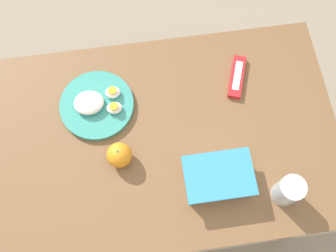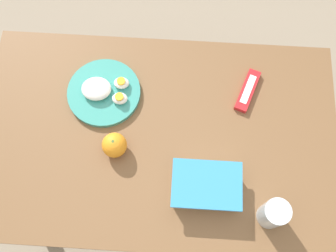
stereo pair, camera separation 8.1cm
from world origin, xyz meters
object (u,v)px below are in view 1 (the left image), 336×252
(food_container, at_px, (218,178))
(drinking_glass, at_px, (288,191))
(candy_bar, at_px, (237,77))
(orange_fruit, at_px, (119,155))
(rice_plate, at_px, (97,104))

(food_container, height_order, drinking_glass, drinking_glass)
(candy_bar, relative_size, drinking_glass, 1.42)
(orange_fruit, bearing_deg, candy_bar, -151.68)
(orange_fruit, relative_size, rice_plate, 0.32)
(candy_bar, height_order, drinking_glass, drinking_glass)
(food_container, bearing_deg, drinking_glass, 160.16)
(orange_fruit, xyz_separation_m, drinking_glass, (-0.46, 0.17, 0.02))
(drinking_glass, bearing_deg, orange_fruit, -20.72)
(rice_plate, relative_size, drinking_glass, 2.17)
(food_container, distance_m, orange_fruit, 0.29)
(food_container, distance_m, drinking_glass, 0.20)
(food_container, bearing_deg, rice_plate, -41.04)
(rice_plate, xyz_separation_m, drinking_glass, (-0.51, 0.35, 0.04))
(drinking_glass, bearing_deg, food_container, -19.84)
(rice_plate, height_order, drinking_glass, drinking_glass)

